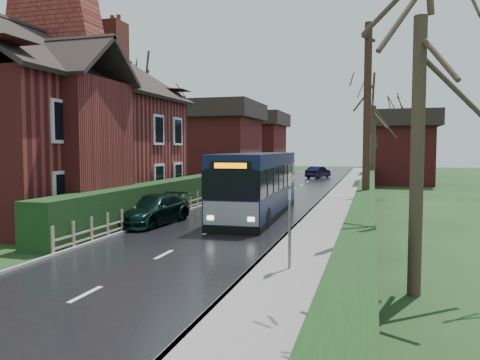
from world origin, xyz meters
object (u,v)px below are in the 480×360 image
(brick_house, at_px, (58,125))
(bus_stop_sign, at_px, (290,207))
(telegraph_pole, at_px, (367,132))
(bus, at_px, (257,185))
(car_silver, at_px, (242,191))
(car_green, at_px, (153,210))

(brick_house, relative_size, bus_stop_sign, 5.58)
(brick_house, distance_m, telegraph_pole, 14.86)
(bus_stop_sign, height_order, telegraph_pole, telegraph_pole)
(bus_stop_sign, bearing_deg, telegraph_pole, 63.15)
(bus, relative_size, bus_stop_sign, 3.79)
(bus, xyz_separation_m, car_silver, (-2.30, 5.45, -0.83))
(car_silver, height_order, car_green, car_silver)
(brick_house, xyz_separation_m, car_silver, (7.23, 7.22, -3.73))
(brick_house, distance_m, bus, 10.12)
(brick_house, xyz_separation_m, car_green, (5.83, -1.67, -3.75))
(bus, bearing_deg, bus_stop_sign, -73.55)
(bus_stop_sign, bearing_deg, brick_house, 142.51)
(bus_stop_sign, distance_m, telegraph_pole, 5.47)
(car_silver, height_order, bus_stop_sign, bus_stop_sign)
(bus_stop_sign, bearing_deg, bus, 102.44)
(brick_house, height_order, car_green, brick_house)
(car_green, height_order, telegraph_pole, telegraph_pole)
(bus, height_order, telegraph_pole, telegraph_pole)
(car_silver, distance_m, bus_stop_sign, 16.01)
(brick_house, relative_size, bus, 1.47)
(car_green, bearing_deg, bus, 48.40)
(car_silver, bearing_deg, bus_stop_sign, -69.25)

